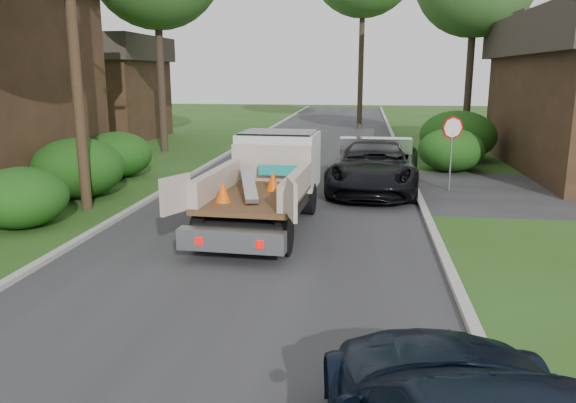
{
  "coord_description": "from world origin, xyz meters",
  "views": [
    {
      "loc": [
        2.36,
        -9.79,
        3.84
      ],
      "look_at": [
        0.82,
        1.58,
        1.2
      ],
      "focal_mm": 35.0,
      "sensor_mm": 36.0,
      "label": 1
    }
  ],
  "objects_px": {
    "stop_sign": "(452,138)",
    "utility_pole": "(72,22)",
    "flatbed_truck": "(270,175)",
    "house_left_far": "(94,86)",
    "black_pickup": "(375,166)"
  },
  "relations": [
    {
      "from": "flatbed_truck",
      "to": "black_pickup",
      "type": "bearing_deg",
      "value": 59.59
    },
    {
      "from": "house_left_far",
      "to": "flatbed_truck",
      "type": "xyz_separation_m",
      "value": [
        13.45,
        -17.49,
        -1.83
      ]
    },
    {
      "from": "utility_pole",
      "to": "flatbed_truck",
      "type": "distance_m",
      "value": 6.73
    },
    {
      "from": "stop_sign",
      "to": "black_pickup",
      "type": "distance_m",
      "value": 2.63
    },
    {
      "from": "utility_pole",
      "to": "black_pickup",
      "type": "relative_size",
      "value": 1.66
    },
    {
      "from": "stop_sign",
      "to": "utility_pole",
      "type": "xyz_separation_m",
      "value": [
        -10.68,
        -4.02,
        3.4
      ]
    },
    {
      "from": "black_pickup",
      "to": "utility_pole",
      "type": "bearing_deg",
      "value": -150.82
    },
    {
      "from": "utility_pole",
      "to": "house_left_far",
      "type": "xyz_separation_m",
      "value": [
        -8.02,
        17.02,
        -2.12
      ]
    },
    {
      "from": "utility_pole",
      "to": "black_pickup",
      "type": "height_order",
      "value": "utility_pole"
    },
    {
      "from": "black_pickup",
      "to": "flatbed_truck",
      "type": "bearing_deg",
      "value": -118.89
    },
    {
      "from": "utility_pole",
      "to": "flatbed_truck",
      "type": "height_order",
      "value": "utility_pole"
    },
    {
      "from": "stop_sign",
      "to": "black_pickup",
      "type": "xyz_separation_m",
      "value": [
        -2.45,
        -0.22,
        -0.94
      ]
    },
    {
      "from": "house_left_far",
      "to": "flatbed_truck",
      "type": "height_order",
      "value": "house_left_far"
    },
    {
      "from": "utility_pole",
      "to": "stop_sign",
      "type": "bearing_deg",
      "value": 20.62
    },
    {
      "from": "stop_sign",
      "to": "utility_pole",
      "type": "bearing_deg",
      "value": -159.38
    }
  ]
}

